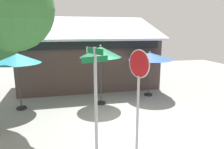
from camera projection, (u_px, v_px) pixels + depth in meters
name	position (u px, v px, depth m)	size (l,w,h in m)	color
ground_plane	(124.00, 122.00, 7.95)	(28.00, 28.00, 0.10)	gray
cafe_building	(89.00, 60.00, 12.86)	(8.48, 4.62, 4.40)	#473833
street_sign_post	(96.00, 91.00, 5.50)	(0.74, 0.79, 3.03)	#A8AAB2
stop_sign	(138.00, 85.00, 5.30)	(0.31, 0.68, 2.99)	#A8AAB2
patio_umbrella_teal_left	(17.00, 59.00, 8.62)	(1.99, 1.99, 2.59)	black
patio_umbrella_forest_green_center	(101.00, 52.00, 9.21)	(1.91, 1.91, 2.82)	black
patio_umbrella_royal_blue_right	(150.00, 56.00, 10.55)	(2.36, 2.36, 2.40)	black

